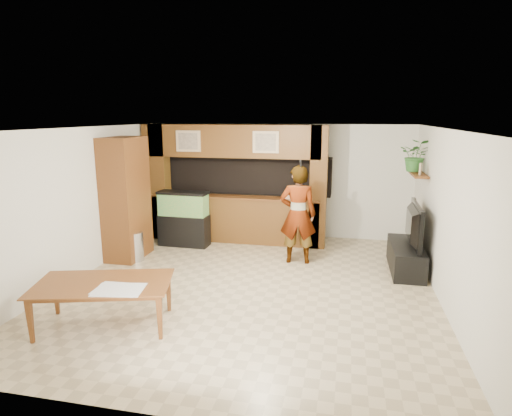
% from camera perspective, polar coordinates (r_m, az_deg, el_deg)
% --- Properties ---
extents(floor, '(6.50, 6.50, 0.00)m').
position_cam_1_polar(floor, '(7.27, -0.96, -10.38)').
color(floor, tan).
rests_on(floor, ground).
extents(ceiling, '(6.50, 6.50, 0.00)m').
position_cam_1_polar(ceiling, '(6.71, -1.04, 10.55)').
color(ceiling, white).
rests_on(ceiling, wall_back).
extents(wall_back, '(6.00, 0.00, 6.00)m').
position_cam_1_polar(wall_back, '(10.01, 3.19, 3.67)').
color(wall_back, silver).
rests_on(wall_back, floor).
extents(wall_left, '(0.00, 6.50, 6.50)m').
position_cam_1_polar(wall_left, '(8.08, -22.20, 0.66)').
color(wall_left, silver).
rests_on(wall_left, floor).
extents(wall_right, '(0.00, 6.50, 6.50)m').
position_cam_1_polar(wall_right, '(6.87, 24.19, -1.46)').
color(wall_right, silver).
rests_on(wall_right, floor).
extents(partition, '(4.20, 0.99, 2.60)m').
position_cam_1_polar(partition, '(9.61, -2.99, 3.38)').
color(partition, brown).
rests_on(partition, floor).
extents(wall_clock, '(0.05, 0.25, 0.25)m').
position_cam_1_polar(wall_clock, '(8.81, -18.72, 5.78)').
color(wall_clock, black).
rests_on(wall_clock, wall_left).
extents(wall_shelf, '(0.25, 0.90, 0.04)m').
position_cam_1_polar(wall_shelf, '(8.66, 20.85, 4.18)').
color(wall_shelf, brown).
rests_on(wall_shelf, wall_right).
extents(pantry_cabinet, '(0.60, 0.98, 2.39)m').
position_cam_1_polar(pantry_cabinet, '(8.77, -16.96, 1.21)').
color(pantry_cabinet, brown).
rests_on(pantry_cabinet, floor).
extents(trash_can, '(0.31, 0.31, 0.57)m').
position_cam_1_polar(trash_can, '(8.72, -15.79, -4.96)').
color(trash_can, '#B2B2B7').
rests_on(trash_can, floor).
extents(aquarium, '(1.08, 0.41, 1.20)m').
position_cam_1_polar(aquarium, '(9.41, -9.60, -1.49)').
color(aquarium, black).
rests_on(aquarium, floor).
extents(tv_stand, '(0.54, 1.48, 0.49)m').
position_cam_1_polar(tv_stand, '(8.36, 19.33, -6.23)').
color(tv_stand, black).
rests_on(tv_stand, floor).
extents(television, '(0.20, 1.33, 0.76)m').
position_cam_1_polar(television, '(8.19, 19.64, -2.07)').
color(television, black).
rests_on(television, tv_stand).
extents(photo_frame, '(0.07, 0.16, 0.21)m').
position_cam_1_polar(photo_frame, '(8.49, 21.06, 4.89)').
color(photo_frame, tan).
rests_on(photo_frame, wall_shelf).
extents(potted_plant, '(0.68, 0.63, 0.63)m').
position_cam_1_polar(potted_plant, '(8.90, 20.55, 6.57)').
color(potted_plant, '#2C6729').
rests_on(potted_plant, wall_shelf).
extents(person, '(0.73, 0.52, 1.89)m').
position_cam_1_polar(person, '(8.17, 5.60, -0.88)').
color(person, '#927350').
rests_on(person, floor).
extents(microphone, '(0.03, 0.10, 0.15)m').
position_cam_1_polar(microphone, '(7.84, 5.98, 5.87)').
color(microphone, black).
rests_on(microphone, person).
extents(dining_table, '(1.97, 1.43, 0.62)m').
position_cam_1_polar(dining_table, '(6.21, -19.62, -12.13)').
color(dining_table, brown).
rests_on(dining_table, floor).
extents(newspaper_a, '(0.61, 0.46, 0.01)m').
position_cam_1_polar(newspaper_a, '(5.84, -17.90, -10.26)').
color(newspaper_a, silver).
rests_on(newspaper_a, dining_table).
extents(newspaper_b, '(0.68, 0.55, 0.01)m').
position_cam_1_polar(newspaper_b, '(5.81, -17.79, -10.33)').
color(newspaper_b, silver).
rests_on(newspaper_b, dining_table).
extents(counter_box, '(0.30, 0.23, 0.18)m').
position_cam_1_polar(counter_box, '(9.21, 4.80, 1.81)').
color(counter_box, tan).
rests_on(counter_box, partition).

